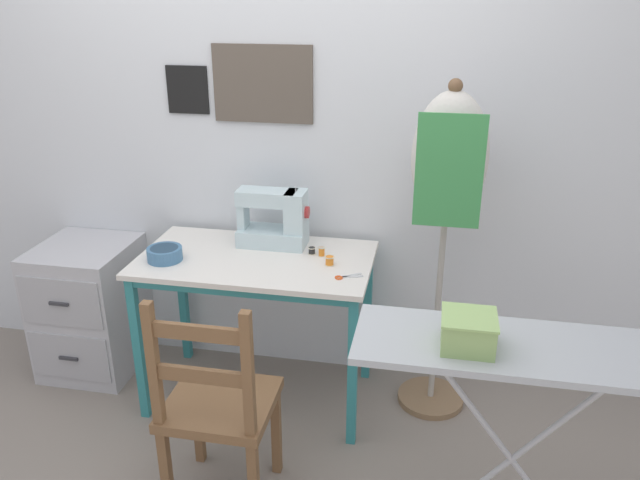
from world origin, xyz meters
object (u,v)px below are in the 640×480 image
object	(u,v)px
scissors	(344,277)
thread_spool_mid_table	(322,252)
sewing_machine	(276,220)
fabric_bowl	(165,254)
thread_spool_near_machine	(312,251)
wooden_chair	(218,407)
dress_form	(448,178)
filing_cabinet	(91,308)
ironing_board	(526,359)
thread_spool_far_edge	(330,261)
storage_box	(468,331)

from	to	relation	value
scissors	thread_spool_mid_table	distance (m)	0.25
sewing_machine	thread_spool_mid_table	bearing A→B (deg)	-20.54
fabric_bowl	thread_spool_near_machine	size ratio (longest dim) A/B	4.33
sewing_machine	fabric_bowl	distance (m)	0.53
thread_spool_mid_table	wooden_chair	xyz separation A→B (m)	(-0.25, -0.76, -0.33)
sewing_machine	dress_form	bearing A→B (deg)	-3.65
thread_spool_near_machine	scissors	bearing A→B (deg)	-49.83
thread_spool_mid_table	wooden_chair	distance (m)	0.86
fabric_bowl	scissors	distance (m)	0.82
thread_spool_near_machine	wooden_chair	size ratio (longest dim) A/B	0.04
fabric_bowl	filing_cabinet	bearing A→B (deg)	159.50
scissors	wooden_chair	size ratio (longest dim) A/B	0.13
scissors	thread_spool_near_machine	distance (m)	0.29
sewing_machine	ironing_board	distance (m)	1.38
thread_spool_far_edge	storage_box	world-z (taller)	storage_box
dress_form	thread_spool_mid_table	bearing A→B (deg)	-175.91
fabric_bowl	wooden_chair	xyz separation A→B (m)	(0.43, -0.58, -0.34)
scissors	wooden_chair	distance (m)	0.74
dress_form	fabric_bowl	bearing A→B (deg)	-169.92
dress_form	scissors	bearing A→B (deg)	-148.71
thread_spool_mid_table	dress_form	bearing A→B (deg)	4.09
thread_spool_far_edge	thread_spool_near_machine	bearing A→B (deg)	133.84
thread_spool_mid_table	thread_spool_far_edge	xyz separation A→B (m)	(0.05, -0.09, -0.00)
scissors	filing_cabinet	xyz separation A→B (m)	(-1.37, 0.23, -0.41)
fabric_bowl	storage_box	xyz separation A→B (m)	(1.30, -0.67, 0.13)
filing_cabinet	ironing_board	size ratio (longest dim) A/B	0.64
fabric_bowl	thread_spool_far_edge	bearing A→B (deg)	6.80
thread_spool_near_machine	dress_form	size ratio (longest dim) A/B	0.02
scissors	storage_box	size ratio (longest dim) A/B	0.70
fabric_bowl	thread_spool_far_edge	size ratio (longest dim) A/B	3.56
thread_spool_mid_table	storage_box	size ratio (longest dim) A/B	0.26
scissors	thread_spool_near_machine	world-z (taller)	thread_spool_near_machine
storage_box	ironing_board	bearing A→B (deg)	12.04
wooden_chair	dress_form	world-z (taller)	dress_form
scissors	thread_spool_mid_table	xyz separation A→B (m)	(-0.14, 0.21, 0.02)
dress_form	storage_box	bearing A→B (deg)	-84.83
thread_spool_far_edge	ironing_board	distance (m)	1.04
ironing_board	thread_spool_far_edge	bearing A→B (deg)	136.30
sewing_machine	wooden_chair	size ratio (longest dim) A/B	0.36
thread_spool_far_edge	wooden_chair	bearing A→B (deg)	-114.53
scissors	dress_form	xyz separation A→B (m)	(0.40, 0.24, 0.39)
sewing_machine	ironing_board	size ratio (longest dim) A/B	0.31
fabric_bowl	ironing_board	world-z (taller)	ironing_board
scissors	dress_form	bearing A→B (deg)	31.29
thread_spool_mid_table	wooden_chair	size ratio (longest dim) A/B	0.05
sewing_machine	wooden_chair	distance (m)	0.95
filing_cabinet	storage_box	size ratio (longest dim) A/B	4.11
thread_spool_far_edge	wooden_chair	size ratio (longest dim) A/B	0.05
sewing_machine	thread_spool_near_machine	distance (m)	0.23
thread_spool_near_machine	ironing_board	world-z (taller)	ironing_board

